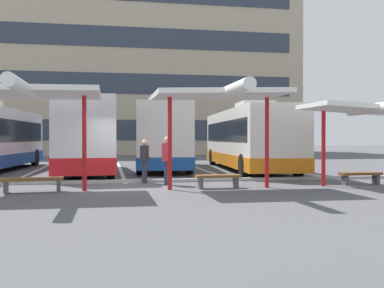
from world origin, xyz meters
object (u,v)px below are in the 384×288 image
at_px(waiting_shelter_1, 31,94).
at_px(waiting_shelter_2, 221,96).
at_px(bench_3, 361,176).
at_px(coach_bus_3, 248,139).
at_px(waiting_shelter_3, 367,110).
at_px(waiting_passenger_0, 144,158).
at_px(bench_2, 218,178).
at_px(waiting_passenger_2, 167,157).
at_px(coach_bus_1, 81,137).
at_px(coach_bus_2, 162,137).
at_px(bench_1, 33,181).

bearing_deg(waiting_shelter_1, waiting_shelter_2, -1.23).
xyz_separation_m(waiting_shelter_2, bench_3, (5.27, 0.55, -2.72)).
xyz_separation_m(coach_bus_3, waiting_shelter_2, (-3.59, -8.68, 1.45)).
xyz_separation_m(waiting_shelter_3, waiting_passenger_0, (-7.56, 2.45, -1.71)).
relative_size(waiting_shelter_1, waiting_shelter_2, 1.12).
bearing_deg(waiting_shelter_1, coach_bus_3, 41.96).
xyz_separation_m(waiting_shelter_1, waiting_shelter_2, (5.93, -0.13, 0.03)).
distance_m(bench_2, waiting_passenger_2, 2.20).
bearing_deg(waiting_passenger_0, coach_bus_3, 45.94).
xyz_separation_m(coach_bus_1, bench_2, (4.94, -8.04, -1.41)).
height_order(coach_bus_2, waiting_shelter_2, coach_bus_2).
bearing_deg(waiting_shelter_2, bench_1, 176.65).
xyz_separation_m(coach_bus_2, bench_1, (-5.20, -9.96, -1.40)).
distance_m(coach_bus_2, bench_2, 10.02).
bearing_deg(waiting_passenger_2, waiting_shelter_1, -158.86).
xyz_separation_m(coach_bus_3, waiting_passenger_0, (-5.88, -6.07, -0.67)).
bearing_deg(waiting_passenger_0, waiting_passenger_2, -46.68).
bearing_deg(coach_bus_2, waiting_shelter_3, -59.44).
bearing_deg(bench_2, coach_bus_2, 94.19).
distance_m(coach_bus_1, bench_2, 9.54).
distance_m(waiting_shelter_2, bench_2, 2.75).
xyz_separation_m(coach_bus_3, waiting_shelter_3, (1.68, -8.52, 1.04)).
relative_size(coach_bus_1, waiting_passenger_0, 6.97).
xyz_separation_m(coach_bus_1, waiting_shelter_1, (-0.99, -8.32, 1.28)).
xyz_separation_m(coach_bus_1, bench_1, (-0.99, -8.10, -1.40)).
relative_size(bench_1, bench_2, 1.23).
distance_m(waiting_shelter_1, bench_1, 2.69).
distance_m(coach_bus_2, bench_3, 11.54).
bearing_deg(waiting_shelter_2, coach_bus_1, 120.30).
distance_m(waiting_shelter_2, waiting_passenger_0, 4.07).
xyz_separation_m(waiting_shelter_3, waiting_passenger_2, (-6.82, 1.66, -1.63)).
relative_size(coach_bus_2, bench_3, 7.10).
distance_m(bench_1, waiting_passenger_0, 4.32).
bearing_deg(waiting_passenger_2, waiting_passenger_0, 133.32).
bearing_deg(coach_bus_3, bench_1, -138.77).
relative_size(waiting_shelter_1, waiting_shelter_3, 1.20).
xyz_separation_m(bench_2, waiting_passenger_0, (-2.29, 2.19, 0.60)).
bearing_deg(bench_2, coach_bus_3, 66.56).
bearing_deg(bench_2, waiting_shelter_2, -90.00).
distance_m(waiting_shelter_2, waiting_shelter_3, 5.29).
xyz_separation_m(bench_1, waiting_shelter_3, (11.20, -0.19, 2.30)).
relative_size(coach_bus_3, bench_3, 8.17).
bearing_deg(coach_bus_2, bench_1, -117.57).
height_order(coach_bus_1, coach_bus_2, coach_bus_1).
bearing_deg(bench_1, waiting_shelter_3, -0.95).
xyz_separation_m(coach_bus_1, waiting_shelter_2, (4.94, -8.45, 1.31)).
bearing_deg(waiting_shelter_1, bench_1, 90.00).
bearing_deg(coach_bus_1, bench_1, -96.96).
bearing_deg(waiting_shelter_1, waiting_passenger_0, 34.31).
height_order(waiting_shelter_1, waiting_shelter_2, waiting_shelter_2).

